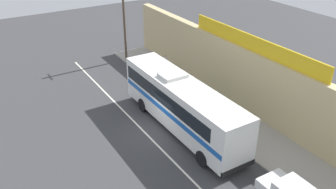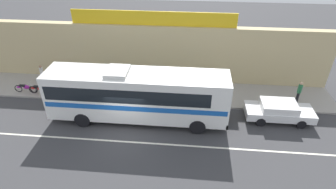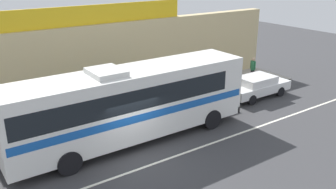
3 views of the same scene
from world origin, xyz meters
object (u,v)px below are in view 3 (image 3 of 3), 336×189
motorcycle_blue (18,137)px  pedestrian_by_curb (253,67)px  intercity_bus (130,101)px  parked_car (257,86)px

motorcycle_blue → pedestrian_by_curb: pedestrian_by_curb is taller
intercity_bus → pedestrian_by_curb: 11.95m
parked_car → motorcycle_blue: (-14.29, 1.53, -0.17)m
parked_car → pedestrian_by_curb: size_ratio=2.61×
parked_car → pedestrian_by_curb: bearing=48.4°
parked_car → pedestrian_by_curb: (1.88, 2.12, 0.42)m
pedestrian_by_curb → parked_car: bearing=-131.6°
intercity_bus → pedestrian_by_curb: bearing=14.4°
intercity_bus → pedestrian_by_curb: intercity_bus is taller
intercity_bus → motorcycle_blue: size_ratio=6.51×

